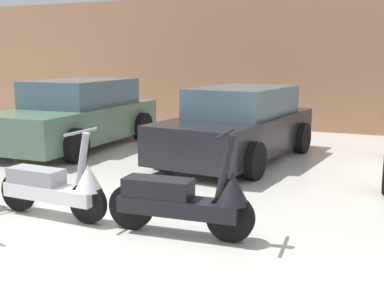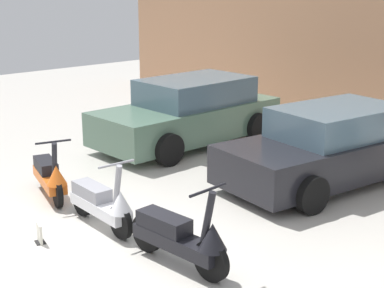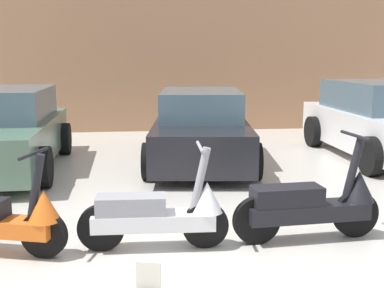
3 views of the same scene
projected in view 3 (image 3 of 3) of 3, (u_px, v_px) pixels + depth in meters
ground_plane at (211, 267)px, 4.34m from camera, size 28.00×28.00×0.00m
wall_back at (161, 65)px, 12.03m from camera, size 19.60×0.12×3.33m
scooter_front_left at (0, 218)px, 4.56m from camera, size 1.43×0.67×1.02m
scooter_front_right at (160, 213)px, 4.70m from camera, size 1.48×0.53×1.03m
scooter_front_center at (314, 203)px, 4.94m from camera, size 1.58×0.57×1.10m
car_rear_left at (2, 131)px, 8.02m from camera, size 1.98×4.00×1.35m
car_rear_center at (201, 129)px, 8.54m from camera, size 2.16×3.92×1.28m
placard_near_right_scooter at (148, 279)px, 3.87m from camera, size 0.20×0.16×0.26m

